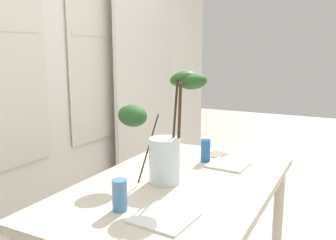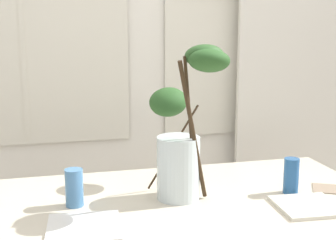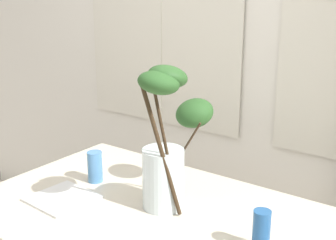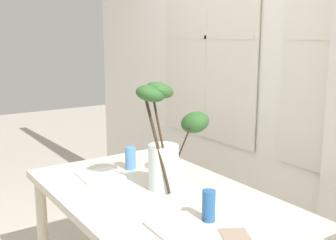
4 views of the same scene
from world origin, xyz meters
name	(u,v)px [view 1 (image 1 of 4)]	position (x,y,z in m)	size (l,w,h in m)	color
back_wall_with_windows	(47,46)	(0.00, 0.89, 1.49)	(4.69, 0.14, 2.98)	silver
curtain_sheer_side	(147,72)	(0.91, 0.73, 1.30)	(0.88, 0.03, 2.59)	silver
dining_table	(178,198)	(0.00, 0.00, 0.69)	(1.52, 0.93, 0.77)	beige
vase_with_branches	(163,136)	(-0.01, 0.08, 1.02)	(0.28, 0.53, 0.61)	silver
drinking_glass_blue_left	(120,195)	(-0.42, 0.08, 0.84)	(0.07, 0.07, 0.14)	#4C84BC
drinking_glass_blue_right	(206,151)	(0.42, 0.01, 0.84)	(0.06, 0.06, 0.14)	#235693
plate_square_left	(164,217)	(-0.41, -0.13, 0.78)	(0.24, 0.24, 0.01)	white
plate_square_right	(229,165)	(0.41, -0.15, 0.78)	(0.23, 0.23, 0.01)	silver
napkin_folded	(216,154)	(0.60, 0.01, 0.77)	(0.14, 0.11, 0.00)	gray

